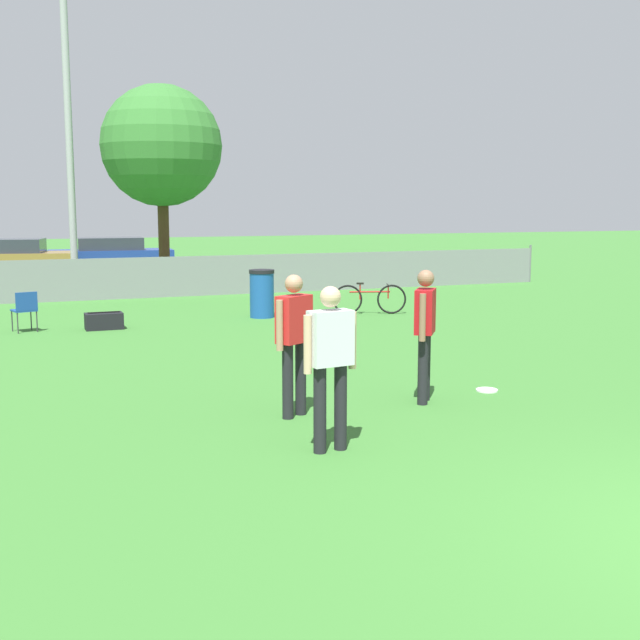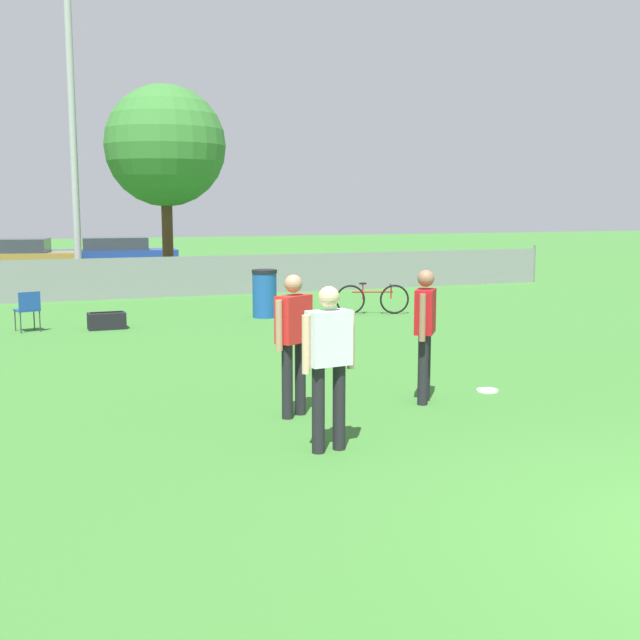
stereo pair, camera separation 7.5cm
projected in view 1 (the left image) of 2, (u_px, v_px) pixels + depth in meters
fence_backline at (207, 276)px, 22.18m from camera, size 21.57×0.07×1.21m
light_pole at (67, 101)px, 21.91m from camera, size 0.90×0.36×9.08m
tree_near_pole at (161, 146)px, 23.10m from camera, size 3.49×3.49×5.93m
player_receiver_white at (330, 356)px, 7.99m from camera, size 0.59×0.28×1.68m
player_defender_red at (425, 325)px, 10.01m from camera, size 0.43×0.50×1.68m
player_thrower_red at (294, 334)px, 9.33m from camera, size 0.52×0.41×1.68m
frisbee_disc at (487, 390)px, 10.76m from camera, size 0.29×0.29×0.03m
folding_chair_sideline at (25, 308)px, 15.71m from camera, size 0.51×0.51×0.80m
bicycle_sideline at (370, 299)px, 18.38m from camera, size 1.63×0.63×0.73m
trash_bin at (262, 293)px, 17.80m from camera, size 0.56×0.56×1.07m
gear_bag_sideline at (104, 321)px, 16.13m from camera, size 0.74×0.40×0.36m
parked_car_tan at (9, 258)px, 28.19m from camera, size 4.73×2.69×1.32m
parked_car_blue at (111, 255)px, 30.26m from camera, size 4.67×2.08×1.29m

